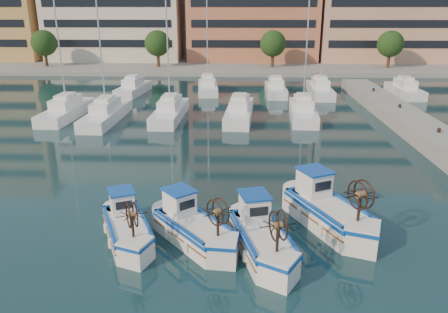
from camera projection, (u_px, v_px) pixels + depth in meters
ground at (265, 247)px, 18.46m from camera, size 300.00×300.00×0.00m
yacht_marina at (225, 101)px, 44.52m from camera, size 37.09×22.42×11.50m
fishing_boat_a at (127, 225)px, 18.85m from camera, size 3.00×4.11×2.47m
fishing_boat_b at (192, 226)px, 18.68m from camera, size 3.92×4.22×2.65m
fishing_boat_c at (261, 235)px, 17.87m from camera, size 2.81×4.54×2.75m
fishing_boat_d at (327, 209)px, 20.01m from camera, size 3.77×5.01×3.02m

